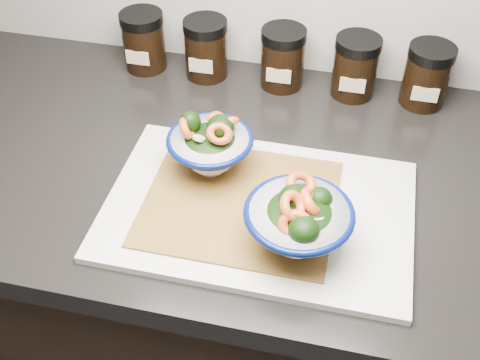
% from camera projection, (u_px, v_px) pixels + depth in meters
% --- Properties ---
extents(cabinet, '(3.43, 0.58, 0.86)m').
position_uv_depth(cabinet, '(208.00, 320.00, 1.31)').
color(cabinet, black).
rests_on(cabinet, ground).
extents(countertop, '(3.50, 0.60, 0.04)m').
position_uv_depth(countertop, '(198.00, 167.00, 1.00)').
color(countertop, black).
rests_on(countertop, cabinet).
extents(cutting_board, '(0.45, 0.30, 0.01)m').
position_uv_depth(cutting_board, '(258.00, 210.00, 0.89)').
color(cutting_board, silver).
rests_on(cutting_board, countertop).
extents(bamboo_mat, '(0.28, 0.24, 0.00)m').
position_uv_depth(bamboo_mat, '(240.00, 203.00, 0.89)').
color(bamboo_mat, '#A27630').
rests_on(bamboo_mat, cutting_board).
extents(bowl_left, '(0.13, 0.13, 0.10)m').
position_uv_depth(bowl_left, '(210.00, 146.00, 0.91)').
color(bowl_left, white).
rests_on(bowl_left, bamboo_mat).
extents(bowl_right, '(0.15, 0.15, 0.11)m').
position_uv_depth(bowl_right, '(298.00, 221.00, 0.80)').
color(bowl_right, white).
rests_on(bowl_right, bamboo_mat).
extents(spice_jar_a, '(0.08, 0.08, 0.11)m').
position_uv_depth(spice_jar_a, '(144.00, 41.00, 1.14)').
color(spice_jar_a, black).
rests_on(spice_jar_a, countertop).
extents(spice_jar_b, '(0.08, 0.08, 0.11)m').
position_uv_depth(spice_jar_b, '(206.00, 48.00, 1.12)').
color(spice_jar_b, black).
rests_on(spice_jar_b, countertop).
extents(spice_jar_c, '(0.08, 0.08, 0.11)m').
position_uv_depth(spice_jar_c, '(283.00, 58.00, 1.10)').
color(spice_jar_c, black).
rests_on(spice_jar_c, countertop).
extents(spice_jar_d, '(0.08, 0.08, 0.11)m').
position_uv_depth(spice_jar_d, '(355.00, 67.00, 1.08)').
color(spice_jar_d, black).
rests_on(spice_jar_d, countertop).
extents(spice_jar_e, '(0.08, 0.08, 0.11)m').
position_uv_depth(spice_jar_e, '(427.00, 75.00, 1.06)').
color(spice_jar_e, black).
rests_on(spice_jar_e, countertop).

